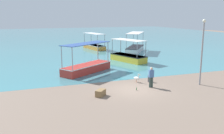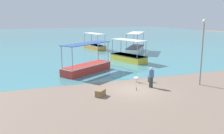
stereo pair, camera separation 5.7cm
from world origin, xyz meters
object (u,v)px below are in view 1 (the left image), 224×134
fisherman_standing (151,77)px  cargo_crate (101,93)px  pelican (137,78)px  lamp_post (202,49)px  fishing_boat_center (135,48)px  fishing_boat_far_right (94,46)px  fishing_boat_far_left (87,67)px  fishing_boat_near_left (128,57)px  glass_bottle (137,89)px  mooring_bollard (149,78)px

fisherman_standing → cargo_crate: bearing=-171.1°
pelican → cargo_crate: (-4.17, -2.53, -0.14)m
pelican → lamp_post: bearing=-28.0°
fishing_boat_center → pelican: fishing_boat_center is taller
fishing_boat_far_right → cargo_crate: size_ratio=6.53×
fisherman_standing → cargo_crate: fisherman_standing is taller
fishing_boat_far_left → cargo_crate: bearing=-97.0°
fishing_boat_far_left → lamp_post: lamp_post is taller
fishing_boat_far_right → cargo_crate: fishing_boat_far_right is taller
fishing_boat_near_left → lamp_post: 12.38m
fishing_boat_near_left → fishing_boat_far_left: (-6.55, -4.23, 0.02)m
fisherman_standing → glass_bottle: size_ratio=6.26×
lamp_post → fisherman_standing: lamp_post is taller
cargo_crate → glass_bottle: cargo_crate is taller
mooring_bollard → pelican: bearing=167.7°
mooring_bollard → cargo_crate: bearing=-156.6°
fishing_boat_near_left → mooring_bollard: bearing=-102.9°
fishing_boat_near_left → pelican: (-3.34, -9.50, -0.20)m
mooring_bollard → cargo_crate: 5.75m
mooring_bollard → glass_bottle: (-2.16, -1.90, -0.27)m
fishing_boat_far_left → fishing_boat_center: size_ratio=0.95×
fishing_boat_far_right → cargo_crate: 25.58m
fishing_boat_far_left → fisherman_standing: 7.96m
fishing_boat_center → fisherman_standing: size_ratio=3.70×
pelican → fishing_boat_center: bearing=65.3°
fishing_boat_near_left → fishing_boat_far_left: bearing=-147.2°
pelican → fishing_boat_near_left: bearing=70.6°
lamp_post → cargo_crate: (-8.91, 0.00, -2.88)m
fishing_boat_far_left → fisherman_standing: (3.63, -7.08, 0.31)m
fishing_boat_far_left → pelican: size_ratio=7.46×
lamp_post → fisherman_standing: bearing=170.5°
fishing_boat_near_left → glass_bottle: 12.46m
fishing_boat_far_left → cargo_crate: size_ratio=6.86×
fishing_boat_center → fisherman_standing: fishing_boat_center is taller
fishing_boat_center → cargo_crate: 22.59m
fishing_boat_near_left → fishing_boat_far_right: (-0.87, 12.67, -0.04)m
fishing_boat_center → mooring_bollard: size_ratio=8.95×
mooring_bollard → cargo_crate: size_ratio=0.80×
fishing_boat_far_right → lamp_post: (2.28, -24.70, 2.58)m
fisherman_standing → mooring_bollard: bearing=66.5°
pelican → fisherman_standing: (0.42, -1.81, 0.53)m
fishing_boat_near_left → glass_bottle: bearing=-110.7°
fishing_boat_far_left → mooring_bollard: (4.32, -5.51, -0.23)m
fishing_boat_near_left → cargo_crate: size_ratio=6.22×
fishing_boat_near_left → pelican: bearing=-109.4°
fishing_boat_far_left → pelican: (3.21, -5.27, -0.22)m
pelican → cargo_crate: 4.88m
fishing_boat_far_left → glass_bottle: size_ratio=22.11×
cargo_crate → glass_bottle: 3.14m
pelican → glass_bottle: size_ratio=2.96×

